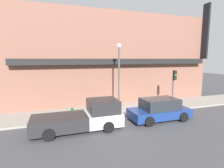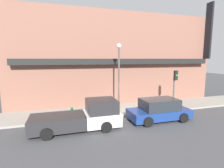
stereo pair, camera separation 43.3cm
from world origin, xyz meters
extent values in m
plane|color=#424244|center=(0.00, 0.00, 0.00)|extent=(80.00, 80.00, 0.00)
cube|color=gray|center=(0.00, 1.63, 0.07)|extent=(36.00, 3.25, 0.15)
cube|color=brown|center=(0.00, 4.75, 4.31)|extent=(19.80, 3.00, 8.63)
cube|color=black|center=(0.00, 2.95, 4.11)|extent=(18.22, 0.60, 0.50)
cube|color=black|center=(9.40, 2.85, 7.17)|extent=(0.20, 0.80, 5.62)
cube|color=silver|center=(-3.01, -1.44, 0.60)|extent=(2.15, 1.93, 0.77)
cube|color=#262628|center=(-3.01, -1.44, 1.39)|extent=(1.83, 1.77, 0.81)
cube|color=#262628|center=(-5.70, -1.44, 0.60)|extent=(3.22, 1.93, 0.77)
cylinder|color=black|center=(-2.96, -0.47, 0.34)|extent=(0.67, 0.22, 0.67)
cylinder|color=black|center=(-2.96, -2.40, 0.34)|extent=(0.67, 0.22, 0.67)
cylinder|color=black|center=(-6.29, -0.47, 0.34)|extent=(0.67, 0.22, 0.67)
cylinder|color=black|center=(-6.29, -2.40, 0.34)|extent=(0.67, 0.22, 0.67)
cube|color=navy|center=(1.18, -1.44, 0.50)|extent=(4.36, 1.86, 0.60)
cube|color=#23282D|center=(1.18, -1.44, 1.18)|extent=(2.53, 1.68, 0.74)
cylinder|color=black|center=(2.53, -0.50, 0.34)|extent=(0.67, 0.22, 0.67)
cylinder|color=black|center=(2.53, -2.37, 0.34)|extent=(0.67, 0.22, 0.67)
cylinder|color=black|center=(-0.17, -0.50, 0.34)|extent=(0.67, 0.22, 0.67)
cylinder|color=black|center=(-0.17, -2.37, 0.34)|extent=(0.67, 0.22, 0.67)
cylinder|color=#196633|center=(-4.70, 0.77, 0.41)|extent=(0.20, 0.20, 0.54)
sphere|color=#196633|center=(-4.70, 0.77, 0.76)|extent=(0.19, 0.19, 0.19)
cylinder|color=#4C4C4C|center=(-1.01, 0.95, 2.65)|extent=(0.14, 0.14, 5.00)
sphere|color=silver|center=(-1.01, 0.95, 5.33)|extent=(0.36, 0.36, 0.36)
cylinder|color=#4C4C4C|center=(3.80, 0.52, 1.76)|extent=(0.12, 0.12, 3.23)
cube|color=black|center=(3.80, 0.36, 2.98)|extent=(0.28, 0.20, 0.80)
sphere|color=green|center=(3.80, 0.24, 2.98)|extent=(0.16, 0.16, 0.16)
camera|label=1|loc=(-5.96, -11.78, 4.33)|focal=28.00mm
camera|label=2|loc=(-5.55, -11.92, 4.33)|focal=28.00mm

